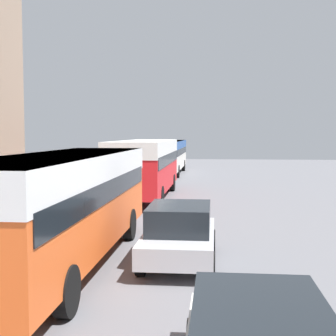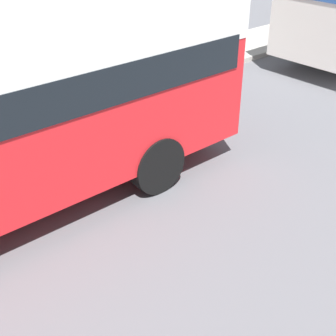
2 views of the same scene
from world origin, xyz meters
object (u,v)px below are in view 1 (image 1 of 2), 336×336
Objects in this scene: bus_following at (145,161)px; pedestrian_near_curb at (39,192)px; car_crossing at (179,233)px; bus_third_in_line at (167,152)px; bus_lead at (63,194)px.

pedestrian_near_curb is (-3.34, -6.63, -0.90)m from bus_following.
pedestrian_near_curb reaches higher than car_crossing.
car_crossing is (3.12, -27.28, -1.05)m from bus_third_in_line.
pedestrian_near_curb is at bearing 136.68° from car_crossing.
bus_third_in_line is 21.72m from pedestrian_near_curb.
bus_third_in_line is 5.96× the size of pedestrian_near_curb.
bus_lead is 7.27m from pedestrian_near_curb.
bus_lead reaches higher than car_crossing.
bus_following reaches higher than car_crossing.
bus_lead is at bearing -63.89° from pedestrian_near_curb.
bus_lead is 13.11m from bus_following.
bus_lead is 0.96× the size of bus_third_in_line.
bus_lead is 5.72× the size of pedestrian_near_curb.
bus_lead is 1.05× the size of bus_following.
car_crossing is (2.79, -12.41, -1.20)m from bus_following.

